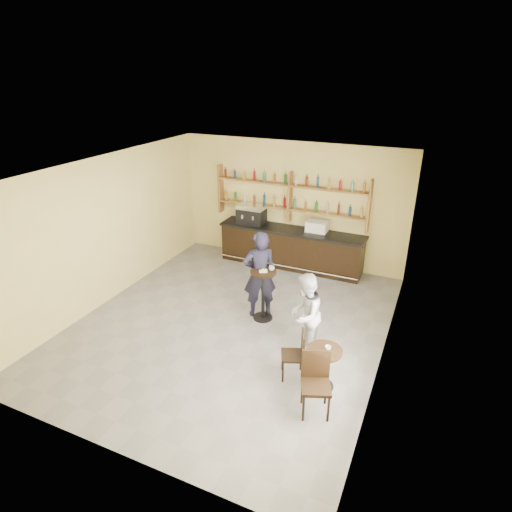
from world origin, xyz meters
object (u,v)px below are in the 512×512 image
at_px(pastry_case, 317,227).
at_px(cafe_table, 323,368).
at_px(chair_west, 292,355).
at_px(bar_counter, 291,248).
at_px(chair_south, 316,386).
at_px(espresso_machine, 252,214).
at_px(patron_second, 305,314).
at_px(man_main, 260,275).
at_px(pedestal_table, 263,295).

xyz_separation_m(pastry_case, cafe_table, (1.41, -4.20, -0.82)).
xyz_separation_m(cafe_table, chair_west, (-0.55, 0.05, 0.07)).
xyz_separation_m(bar_counter, chair_west, (1.52, -4.15, -0.08)).
height_order(bar_counter, chair_south, bar_counter).
relative_size(espresso_machine, pastry_case, 1.34).
distance_m(pastry_case, patron_second, 3.51).
bearing_deg(man_main, chair_west, 97.29).
bearing_deg(patron_second, espresso_machine, -141.10).
bearing_deg(pedestal_table, espresso_machine, 119.02).
bearing_deg(bar_counter, man_main, -85.08).
distance_m(pastry_case, pedestal_table, 2.76).
distance_m(bar_counter, patron_second, 3.71).
bearing_deg(chair_west, pedestal_table, -164.06).
bearing_deg(cafe_table, chair_south, -85.24).
bearing_deg(pedestal_table, chair_south, -50.24).
bearing_deg(chair_west, bar_counter, 177.70).
height_order(bar_counter, espresso_machine, espresso_machine).
distance_m(pastry_case, cafe_table, 4.51).
height_order(pastry_case, patron_second, patron_second).
xyz_separation_m(cafe_table, patron_second, (-0.60, 0.81, 0.42)).
xyz_separation_m(cafe_table, chair_south, (0.05, -0.60, 0.13)).
bearing_deg(bar_counter, espresso_machine, 180.00).
xyz_separation_m(pastry_case, chair_south, (1.46, -4.80, -0.69)).
distance_m(pedestal_table, man_main, 0.43).
bearing_deg(espresso_machine, chair_south, -56.34).
height_order(man_main, cafe_table, man_main).
bearing_deg(bar_counter, cafe_table, -63.74).
xyz_separation_m(pedestal_table, cafe_table, (1.73, -1.53, -0.18)).
bearing_deg(cafe_table, man_main, 138.35).
height_order(espresso_machine, cafe_table, espresso_machine).
bearing_deg(pastry_case, cafe_table, -70.89).
bearing_deg(espresso_machine, pedestal_table, -61.45).
bearing_deg(bar_counter, chair_west, -69.86).
relative_size(espresso_machine, chair_west, 0.83).
bearing_deg(bar_counter, pastry_case, 0.00).
relative_size(pedestal_table, cafe_table, 1.50).
bearing_deg(pedestal_table, patron_second, -32.60).
height_order(espresso_machine, chair_south, espresso_machine).
bearing_deg(chair_west, chair_south, 20.26).
bearing_deg(cafe_table, chair_west, 174.81).
bearing_deg(cafe_table, patron_second, 126.32).
xyz_separation_m(espresso_machine, pedestal_table, (1.48, -2.67, -0.73)).
relative_size(bar_counter, man_main, 2.02).
relative_size(cafe_table, chair_south, 0.73).
height_order(espresso_machine, pedestal_table, espresso_machine).
distance_m(bar_counter, chair_west, 4.42).
relative_size(cafe_table, chair_west, 0.85).
relative_size(man_main, cafe_table, 2.57).
bearing_deg(chair_west, pastry_case, 169.19).
height_order(pastry_case, chair_south, pastry_case).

